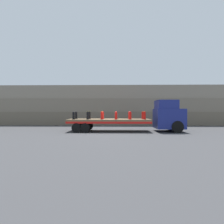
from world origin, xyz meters
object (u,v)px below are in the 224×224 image
at_px(fire_hydrant_red_near_5, 145,116).
at_px(truck_cab, 169,116).
at_px(fire_hydrant_black_near_0, 74,115).
at_px(fire_hydrant_red_near_3, 116,115).
at_px(fire_hydrant_black_near_1, 88,115).
at_px(fire_hydrant_red_far_5, 143,115).
at_px(flatbed_trailer, 104,121).
at_px(fire_hydrant_red_near_4, 130,116).
at_px(fire_hydrant_black_far_0, 76,115).
at_px(fire_hydrant_red_near_2, 102,115).
at_px(fire_hydrant_red_far_2, 103,115).
at_px(fire_hydrant_red_far_3, 116,115).
at_px(fire_hydrant_red_far_4, 129,115).
at_px(fire_hydrant_black_far_1, 89,115).

bearing_deg(fire_hydrant_red_near_5, truck_cab, 12.43).
xyz_separation_m(fire_hydrant_black_near_0, fire_hydrant_red_near_3, (4.21, 0.00, 0.00)).
bearing_deg(fire_hydrant_black_near_1, fire_hydrant_red_far_5, 11.51).
bearing_deg(flatbed_trailer, fire_hydrant_red_near_5, -8.09).
relative_size(flatbed_trailer, fire_hydrant_red_near_4, 10.50).
height_order(fire_hydrant_black_far_0, fire_hydrant_red_near_2, same).
distance_m(truck_cab, fire_hydrant_black_far_0, 9.63).
bearing_deg(fire_hydrant_red_near_2, fire_hydrant_red_far_2, 90.00).
bearing_deg(flatbed_trailer, fire_hydrant_black_far_0, 169.20).
bearing_deg(fire_hydrant_red_near_5, flatbed_trailer, 171.91).
distance_m(truck_cab, fire_hydrant_red_near_4, 4.04).
relative_size(truck_cab, fire_hydrant_red_far_3, 4.03).
height_order(truck_cab, fire_hydrant_red_near_4, truck_cab).
xyz_separation_m(flatbed_trailer, fire_hydrant_red_far_5, (4.02, 0.57, 0.61)).
xyz_separation_m(flatbed_trailer, fire_hydrant_red_near_2, (-0.19, -0.57, 0.61)).
height_order(flatbed_trailer, fire_hydrant_red_near_2, fire_hydrant_red_near_2).
xyz_separation_m(fire_hydrant_red_near_2, fire_hydrant_red_far_2, (0.00, 1.14, 0.00)).
distance_m(fire_hydrant_red_far_4, fire_hydrant_red_far_5, 1.40).
xyz_separation_m(fire_hydrant_black_far_1, fire_hydrant_red_far_2, (1.40, 0.00, 0.00)).
relative_size(fire_hydrant_black_near_0, fire_hydrant_red_far_2, 1.00).
height_order(fire_hydrant_red_far_4, fire_hydrant_red_far_5, same).
distance_m(fire_hydrant_black_near_0, fire_hydrant_red_far_5, 7.11).
xyz_separation_m(truck_cab, fire_hydrant_black_near_1, (-8.21, -0.57, 0.04)).
bearing_deg(fire_hydrant_red_far_5, fire_hydrant_black_near_0, -170.75).
xyz_separation_m(fire_hydrant_red_near_2, fire_hydrant_red_near_3, (1.40, 0.00, 0.00)).
xyz_separation_m(fire_hydrant_black_near_0, fire_hydrant_red_far_5, (7.02, 1.14, 0.00)).
height_order(fire_hydrant_black_far_1, fire_hydrant_red_near_3, same).
height_order(truck_cab, fire_hydrant_red_far_5, truck_cab).
relative_size(fire_hydrant_red_near_4, fire_hydrant_red_far_5, 1.00).
relative_size(fire_hydrant_red_far_2, fire_hydrant_red_near_5, 1.00).
distance_m(fire_hydrant_black_far_0, fire_hydrant_black_far_1, 1.40).
bearing_deg(fire_hydrant_red_far_4, fire_hydrant_red_far_5, 0.00).
bearing_deg(fire_hydrant_black_near_1, fire_hydrant_red_far_4, 15.19).
height_order(fire_hydrant_black_far_1, fire_hydrant_red_near_4, same).
height_order(flatbed_trailer, fire_hydrant_black_near_1, fire_hydrant_black_near_1).
relative_size(truck_cab, fire_hydrant_black_far_1, 4.03).
bearing_deg(fire_hydrant_red_near_2, fire_hydrant_red_far_4, 22.15).
xyz_separation_m(fire_hydrant_red_near_5, fire_hydrant_red_far_5, (0.00, 1.14, 0.00)).
height_order(fire_hydrant_red_near_2, fire_hydrant_red_near_5, same).
bearing_deg(fire_hydrant_red_near_5, fire_hydrant_red_far_4, 140.85).
bearing_deg(fire_hydrant_red_near_2, fire_hydrant_red_near_3, 0.00).
bearing_deg(fire_hydrant_red_far_2, fire_hydrant_red_near_3, -39.15).
xyz_separation_m(fire_hydrant_red_far_2, fire_hydrant_red_far_3, (1.40, 0.00, 0.00)).
relative_size(fire_hydrant_red_near_3, fire_hydrant_red_far_3, 1.00).
distance_m(fire_hydrant_black_near_0, fire_hydrant_red_far_2, 3.03).
distance_m(flatbed_trailer, fire_hydrant_red_far_3, 1.48).
bearing_deg(fire_hydrant_black_far_0, fire_hydrant_red_near_2, -22.15).
height_order(fire_hydrant_black_near_1, fire_hydrant_red_far_2, same).
height_order(fire_hydrant_black_near_1, fire_hydrant_red_far_3, same).
height_order(flatbed_trailer, fire_hydrant_red_near_5, fire_hydrant_red_near_5).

